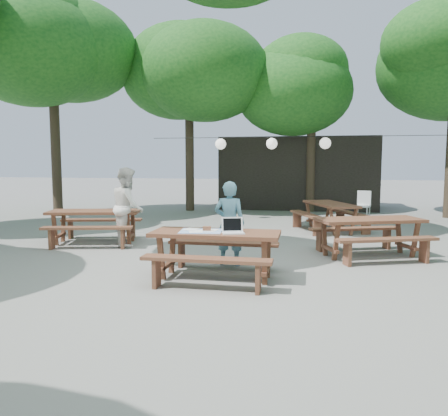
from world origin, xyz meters
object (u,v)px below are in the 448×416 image
picnic_table_nw (95,226)px  second_person (128,207)px  plastic_chair (362,211)px  main_picnic_table (216,254)px  woman (229,223)px

picnic_table_nw → second_person: size_ratio=1.28×
plastic_chair → second_person: bearing=-114.4°
picnic_table_nw → main_picnic_table: bearing=-49.4°
main_picnic_table → plastic_chair: 8.75m
main_picnic_table → woman: (0.05, 0.95, 0.36)m
main_picnic_table → woman: woman is taller
woman → second_person: size_ratio=0.87×
woman → plastic_chair: 7.87m
picnic_table_nw → plastic_chair: 8.65m
plastic_chair → woman: bearing=-93.6°
woman → second_person: (-2.52, 1.40, 0.11)m
second_person → plastic_chair: size_ratio=1.91×
woman → second_person: second_person is taller
second_person → plastic_chair: (5.64, 5.81, -0.60)m
woman → second_person: 2.89m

